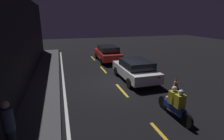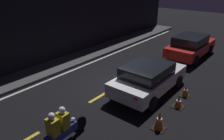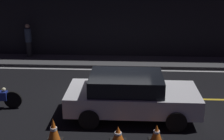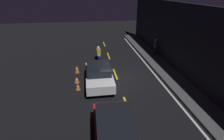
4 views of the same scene
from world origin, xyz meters
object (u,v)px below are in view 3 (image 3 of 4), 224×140
at_px(sedan_white, 131,94).
at_px(pedestrian, 28,40).
at_px(traffic_cone_far, 156,133).
at_px(traffic_cone_mid, 118,135).
at_px(traffic_cone_near, 54,131).

bearing_deg(sedan_white, pedestrian, 129.94).
height_order(traffic_cone_far, pedestrian, pedestrian).
bearing_deg(traffic_cone_mid, sedan_white, 78.43).
bearing_deg(traffic_cone_mid, traffic_cone_far, 6.65).
bearing_deg(traffic_cone_near, pedestrian, 111.50).
relative_size(traffic_cone_near, traffic_cone_far, 1.34).
distance_m(traffic_cone_near, traffic_cone_far, 2.85).
bearing_deg(pedestrian, traffic_cone_mid, -58.29).
bearing_deg(traffic_cone_near, traffic_cone_far, 3.29).
xyz_separation_m(sedan_white, traffic_cone_near, (-2.12, -1.70, -0.41)).
relative_size(traffic_cone_mid, pedestrian, 0.29).
bearing_deg(traffic_cone_far, pedestrian, 127.30).
distance_m(traffic_cone_mid, traffic_cone_far, 1.07).
bearing_deg(sedan_white, traffic_cone_far, -64.66).
height_order(sedan_white, traffic_cone_near, sedan_white).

